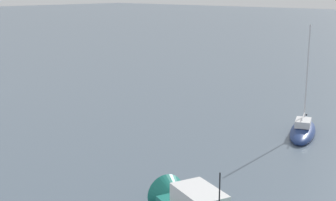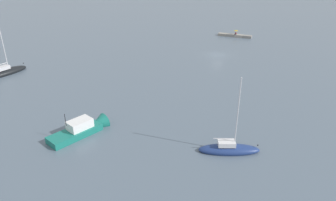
# 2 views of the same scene
# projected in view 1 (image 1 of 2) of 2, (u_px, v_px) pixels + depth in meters

# --- Properties ---
(sailboat_navy_near) EXTENTS (7.30, 4.51, 9.54)m
(sailboat_navy_near) POSITION_uv_depth(u_px,v_px,m) (303.00, 131.00, 40.34)
(sailboat_navy_near) COLOR navy
(sailboat_navy_near) RESTS_ON ground_plane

